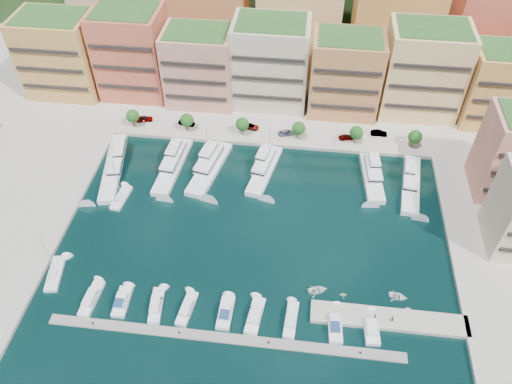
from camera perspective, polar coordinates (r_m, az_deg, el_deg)
ground at (r=120.53m, az=0.04°, el=-3.98°), size 400.00×400.00×0.00m
north_quay at (r=167.56m, az=2.62°, el=12.16°), size 220.00×64.00×2.00m
hillside at (r=209.40m, az=3.83°, el=19.26°), size 240.00×40.00×58.00m
south_pontoon at (r=103.90m, az=-3.73°, el=-16.35°), size 72.00×2.20×0.35m
finger_pier at (r=109.12m, az=14.91°, el=-14.00°), size 32.00×5.00×2.00m
apartment_0 at (r=167.90m, az=-21.46°, el=14.41°), size 22.00×16.50×24.80m
apartment_1 at (r=160.38m, az=-13.99°, el=15.20°), size 20.00×16.50×26.80m
apartment_2 at (r=154.00m, az=-6.45°, el=14.07°), size 20.00×15.50×22.80m
apartment_3 at (r=151.93m, az=1.67°, el=14.54°), size 22.00×16.50×25.80m
apartment_4 at (r=150.69m, az=10.16°, el=13.10°), size 20.00×15.50×23.80m
apartment_5 at (r=154.74m, az=18.56°, el=12.99°), size 22.00×16.50×26.80m
apartment_6 at (r=160.19m, az=26.25°, el=10.83°), size 20.00×15.50×22.80m
backblock_0 at (r=181.59m, az=-15.45°, el=19.18°), size 26.00×18.00×30.00m
backblock_1 at (r=173.25m, az=-5.58°, el=19.25°), size 26.00×18.00×30.00m
backblock_2 at (r=169.87m, az=4.95°, el=18.74°), size 26.00×18.00×30.00m
backblock_3 at (r=171.75m, az=15.47°, el=17.64°), size 26.00×18.00×30.00m
backblock_4 at (r=178.71m, az=25.32°, el=16.08°), size 26.00×18.00×30.00m
tree_0 at (r=149.66m, az=-13.93°, el=8.43°), size 3.80×3.80×5.65m
tree_1 at (r=145.17m, az=-7.90°, el=8.15°), size 3.80×3.80×5.65m
tree_2 at (r=142.35m, az=-1.57°, el=7.77°), size 3.80×3.80×5.65m
tree_3 at (r=141.30m, az=4.92°, el=7.27°), size 3.80×3.80×5.65m
tree_4 at (r=142.05m, az=11.41°, el=6.68°), size 3.80×3.80×5.65m
tree_5 at (r=144.59m, az=17.73°, el=6.02°), size 3.80×3.80×5.65m
lamppost_0 at (r=147.20m, az=-12.64°, el=7.55°), size 0.30×0.30×4.20m
lamppost_1 at (r=142.69m, az=-5.70°, el=7.17°), size 0.30×0.30×4.20m
lamppost_2 at (r=140.36m, az=1.56°, el=6.67°), size 0.30×0.30×4.20m
lamppost_3 at (r=140.32m, az=8.93°, el=6.04°), size 0.30×0.30×4.20m
lamppost_4 at (r=142.57m, az=16.17°, el=5.33°), size 0.30×0.30×4.20m
yacht_0 at (r=140.14m, az=-15.89°, el=3.18°), size 8.91×26.91×7.30m
yacht_1 at (r=136.68m, az=-9.43°, el=3.21°), size 6.48×22.72×7.30m
yacht_2 at (r=134.77m, az=-5.28°, el=3.06°), size 9.37×22.17×7.30m
yacht_3 at (r=133.58m, az=1.01°, el=2.82°), size 8.23×20.11×7.30m
yacht_5 at (r=135.04m, az=13.11°, el=1.96°), size 6.09×18.60×7.30m
yacht_6 at (r=135.76m, az=17.27°, el=1.17°), size 6.83×21.74×7.30m
cruiser_0 at (r=113.22m, az=-18.29°, el=-11.51°), size 3.10×8.98×2.55m
cruiser_1 at (r=110.93m, az=-15.07°, el=-12.04°), size 3.08×7.42×2.66m
cruiser_2 at (r=108.85m, az=-11.32°, el=-12.61°), size 3.37×8.68×2.55m
cruiser_3 at (r=107.40m, az=-7.91°, el=-13.09°), size 3.42×8.40×2.55m
cruiser_4 at (r=106.09m, az=-3.50°, el=-13.63°), size 2.98×7.72×2.66m
cruiser_5 at (r=105.54m, az=-0.11°, el=-14.00°), size 3.67×8.86×2.55m
cruiser_6 at (r=105.34m, az=4.03°, el=-14.38°), size 2.89×8.48×2.55m
cruiser_7 at (r=105.75m, az=9.00°, el=-14.74°), size 3.27×8.47×2.66m
cruiser_8 at (r=106.70m, az=13.03°, el=-14.95°), size 3.42×7.60×2.55m
sailboat_2 at (r=131.10m, az=-15.14°, el=-0.69°), size 3.67×8.67×13.20m
sailboat_0 at (r=120.07m, az=-21.97°, el=-8.70°), size 4.38×9.72×13.20m
tender_0 at (r=109.83m, az=7.06°, el=-11.08°), size 4.90×4.10×0.87m
tender_3 at (r=111.18m, az=16.91°, el=-12.65°), size 1.71×1.54×0.81m
tender_1 at (r=110.02m, az=9.91°, el=-11.48°), size 1.76×1.58×0.84m
tender_2 at (r=112.33m, az=15.92°, el=-11.41°), size 4.46×3.56×0.82m
car_0 at (r=152.84m, az=-12.66°, el=8.19°), size 5.26×3.22×1.67m
car_1 at (r=149.13m, az=-7.94°, el=7.86°), size 4.97×2.46×1.57m
car_2 at (r=146.56m, az=-0.58°, el=7.52°), size 5.26×3.64×1.34m
car_3 at (r=144.42m, az=3.50°, el=6.79°), size 5.24×3.63×1.41m
car_4 at (r=144.84m, az=10.30°, el=6.21°), size 4.68×2.76×1.49m
car_5 at (r=148.14m, az=13.87°, el=6.55°), size 4.67×1.65×1.53m
person_0 at (r=106.59m, az=13.44°, el=-13.70°), size 0.72×0.82×1.89m
person_1 at (r=107.35m, az=15.28°, el=-13.78°), size 0.86×0.70×1.65m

